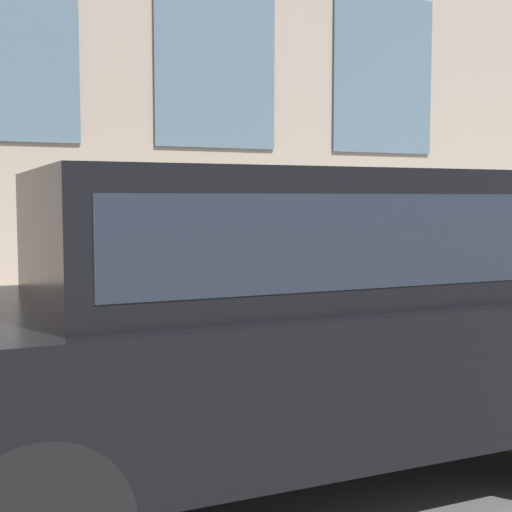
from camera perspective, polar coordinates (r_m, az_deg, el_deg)
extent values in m
plane|color=#514F4C|center=(5.69, -3.13, -12.64)|extent=(80.00, 80.00, 0.00)
cube|color=#A8A093|center=(7.13, -7.75, -8.42)|extent=(3.19, 60.00, 0.17)
cube|color=gray|center=(8.85, -11.33, 17.04)|extent=(0.30, 40.00, 7.21)
cube|color=#4C6070|center=(10.09, 10.17, 14.08)|extent=(0.03, 1.56, 2.10)
cube|color=#4C6070|center=(8.99, -3.21, 15.34)|extent=(0.03, 1.56, 2.10)
cube|color=#4C6070|center=(8.45, -19.40, 15.78)|extent=(0.03, 1.56, 2.10)
cylinder|color=gold|center=(6.43, -1.13, -8.87)|extent=(0.28, 0.28, 0.04)
cylinder|color=gold|center=(6.37, -1.13, -6.26)|extent=(0.21, 0.21, 0.64)
sphere|color=#A4891E|center=(6.31, -1.14, -3.41)|extent=(0.22, 0.22, 0.22)
cylinder|color=black|center=(6.30, -1.14, -2.82)|extent=(0.07, 0.07, 0.09)
cylinder|color=gold|center=(6.41, 0.14, -5.48)|extent=(0.09, 0.10, 0.09)
cylinder|color=gold|center=(6.29, -2.44, -5.68)|extent=(0.09, 0.10, 0.09)
cylinder|color=navy|center=(6.87, 1.30, -5.19)|extent=(0.10, 0.10, 0.70)
cylinder|color=navy|center=(7.00, 0.79, -5.01)|extent=(0.10, 0.10, 0.70)
cube|color=red|center=(6.86, 1.05, -0.07)|extent=(0.19, 0.13, 0.52)
cylinder|color=red|center=(6.73, 1.53, -0.04)|extent=(0.08, 0.08, 0.50)
cylinder|color=red|center=(6.98, 0.58, 0.12)|extent=(0.08, 0.08, 0.50)
sphere|color=tan|center=(6.84, 1.05, 3.09)|extent=(0.23, 0.23, 0.23)
cylinder|color=black|center=(4.90, -19.67, -11.17)|extent=(0.24, 0.76, 0.76)
cylinder|color=black|center=(5.91, 10.97, -8.28)|extent=(0.24, 0.76, 0.76)
cube|color=black|center=(4.32, 1.59, -7.90)|extent=(2.06, 4.82, 0.75)
cube|color=black|center=(4.27, 3.07, 1.86)|extent=(1.81, 2.99, 0.71)
cube|color=#1E232D|center=(4.27, 3.07, 1.86)|extent=(1.82, 2.75, 0.46)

